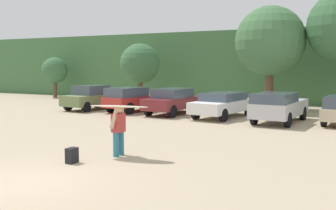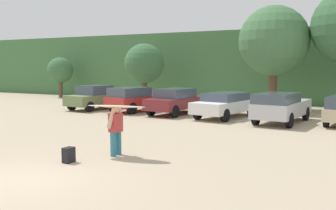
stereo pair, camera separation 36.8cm
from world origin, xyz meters
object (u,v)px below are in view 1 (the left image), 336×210
Objects in this scene: person_adult at (118,128)px; backpack_dropped at (72,155)px; parked_car_red at (133,99)px; parked_car_maroon at (173,101)px; parked_car_olive_green at (92,97)px; parked_car_silver at (279,106)px; parked_car_white at (223,104)px; surfboard_cream at (119,106)px.

backpack_dropped is at bearing 67.16° from person_adult.
parked_car_red is 12.17m from person_adult.
parked_car_olive_green is at bearing 95.75° from parked_car_maroon.
parked_car_red is 9.07m from parked_car_silver.
parked_car_white reaches higher than backpack_dropped.
parked_car_silver is at bearing -95.41° from parked_car_white.
parked_car_silver is at bearing -84.35° from parked_car_red.
parked_car_silver is (9.03, -0.86, 0.03)m from parked_car_red.
parked_car_olive_green is at bearing -60.55° from surfboard_cream.
backpack_dropped is (-0.69, -1.41, -0.67)m from person_adult.
parked_car_red is 5.88m from parked_car_white.
parked_car_white is at bearing -100.41° from surfboard_cream.
parked_car_olive_green is 12.11m from parked_car_silver.
surfboard_cream is at bearing 168.18° from parked_car_silver.
parked_car_silver is at bearing -104.01° from person_adult.
parked_car_silver is (3.15, -0.76, 0.08)m from parked_car_white.
parked_car_white is at bearing -79.84° from parked_car_red.
parked_car_white is 10.47m from person_adult.
parked_car_olive_green is 13.79m from person_adult.
parked_car_maroon is at bearing -80.82° from parked_car_red.
parked_car_red is at bearing 114.08° from backpack_dropped.
surfboard_cream is (0.26, -10.58, 0.82)m from parked_car_white.
parked_car_red reaches higher than parked_car_white.
backpack_dropped is (-0.53, -11.88, -0.54)m from parked_car_white.
backpack_dropped is (-3.68, -11.12, -0.61)m from parked_car_silver.
surfboard_cream reaches higher than parked_car_white.
person_adult is (0.16, -10.47, 0.14)m from parked_car_white.
person_adult reaches higher than parked_car_red.
surfboard_cream reaches higher than parked_car_silver.
parked_car_olive_green is 14.49m from backpack_dropped.
parked_car_white is at bearing -86.00° from person_adult.
parked_car_maroon is 9.70× the size of backpack_dropped.
person_adult is (-2.99, -9.71, 0.06)m from parked_car_silver.
parked_car_silver is 10.41× the size of backpack_dropped.
parked_car_red is at bearing 97.28° from parked_car_white.
surfboard_cream is (3.35, -10.58, 0.77)m from parked_car_maroon.
parked_car_olive_green is 0.88× the size of parked_car_silver.
surfboard_cream reaches higher than backpack_dropped.
parked_car_olive_green is at bearing 98.83° from parked_car_white.
person_adult is (6.04, -10.57, 0.09)m from parked_car_red.
parked_car_silver is at bearing -86.48° from parked_car_olive_green.
parked_car_white is at bearing 80.99° from parked_car_silver.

